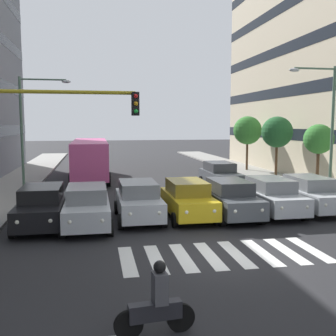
{
  "coord_description": "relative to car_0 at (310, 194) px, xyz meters",
  "views": [
    {
      "loc": [
        4.09,
        12.11,
        4.32
      ],
      "look_at": [
        0.5,
        -7.24,
        2.09
      ],
      "focal_mm": 42.32,
      "sensor_mm": 36.0,
      "label": 1
    }
  ],
  "objects": [
    {
      "name": "car_5",
      "position": [
        10.73,
        1.03,
        0.0
      ],
      "size": [
        2.02,
        4.44,
        1.72
      ],
      "color": "#B2B7BC",
      "rests_on": "ground_plane"
    },
    {
      "name": "car_0",
      "position": [
        0.0,
        0.0,
        0.0
      ],
      "size": [
        2.02,
        4.44,
        1.72
      ],
      "color": "#B2B7BC",
      "rests_on": "ground_plane"
    },
    {
      "name": "ground_plane",
      "position": [
        6.27,
        5.42,
        -0.89
      ],
      "size": [
        180.0,
        180.0,
        0.0
      ],
      "primitive_type": "plane",
      "color": "#262628"
    },
    {
      "name": "street_lamp_left",
      "position": [
        -1.82,
        -1.87,
        3.63
      ],
      "size": [
        2.69,
        0.28,
        7.18
      ],
      "color": "#4C6B56",
      "rests_on": "sidewalk_left"
    },
    {
      "name": "bus_behind_traffic",
      "position": [
        10.73,
        -13.26,
        0.97
      ],
      "size": [
        2.78,
        10.5,
        3.0
      ],
      "color": "#DB5193",
      "rests_on": "ground_plane"
    },
    {
      "name": "car_2",
      "position": [
        4.28,
        0.46,
        0.0
      ],
      "size": [
        2.02,
        4.44,
        1.72
      ],
      "color": "#474C51",
      "rests_on": "ground_plane"
    },
    {
      "name": "street_tree_2",
      "position": [
        -3.25,
        -10.53,
        2.76
      ],
      "size": [
        2.36,
        2.36,
        4.69
      ],
      "color": "#513823",
      "rests_on": "sidewalk_left"
    },
    {
      "name": "car_row2_0",
      "position": [
        2.13,
        -7.69,
        0.0
      ],
      "size": [
        2.02,
        4.44,
        1.72
      ],
      "color": "#474C51",
      "rests_on": "ground_plane"
    },
    {
      "name": "street_tree_3",
      "position": [
        -3.12,
        -16.11,
        2.79
      ],
      "size": [
        2.52,
        2.52,
        4.8
      ],
      "color": "#513823",
      "rests_on": "sidewalk_left"
    },
    {
      "name": "car_6",
      "position": [
        12.58,
        0.71,
        0.0
      ],
      "size": [
        2.02,
        4.44,
        1.72
      ],
      "color": "black",
      "rests_on": "ground_plane"
    },
    {
      "name": "street_tree_1",
      "position": [
        -3.42,
        -5.09,
        2.43
      ],
      "size": [
        1.86,
        1.86,
        4.12
      ],
      "color": "#513823",
      "rests_on": "sidewalk_left"
    },
    {
      "name": "motorcycle_with_rider",
      "position": [
        9.19,
        9.94,
        -0.24
      ],
      "size": [
        1.7,
        0.39,
        1.57
      ],
      "color": "black",
      "rests_on": "ground_plane"
    },
    {
      "name": "street_lamp_right",
      "position": [
        14.25,
        -8.12,
        3.57
      ],
      "size": [
        3.11,
        0.28,
        6.99
      ],
      "color": "#4C6B56",
      "rests_on": "sidewalk_right"
    },
    {
      "name": "traffic_light_gantry",
      "position": [
        12.32,
        4.48,
        2.86
      ],
      "size": [
        4.95,
        0.36,
        5.5
      ],
      "color": "#AD991E",
      "rests_on": "ground_plane"
    },
    {
      "name": "car_4",
      "position": [
        8.48,
        0.17,
        0.0
      ],
      "size": [
        2.02,
        4.44,
        1.72
      ],
      "color": "#B2B7BC",
      "rests_on": "ground_plane"
    },
    {
      "name": "crosswalk_markings",
      "position": [
        6.27,
        5.42,
        -0.88
      ],
      "size": [
        6.75,
        2.8,
        0.01
      ],
      "color": "silver",
      "rests_on": "ground_plane"
    },
    {
      "name": "car_3",
      "position": [
        6.24,
        0.26,
        0.0
      ],
      "size": [
        2.02,
        4.44,
        1.72
      ],
      "color": "gold",
      "rests_on": "ground_plane"
    },
    {
      "name": "car_1",
      "position": [
        2.16,
        0.24,
        0.0
      ],
      "size": [
        2.02,
        4.44,
        1.72
      ],
      "color": "#B2B7BC",
      "rests_on": "ground_plane"
    }
  ]
}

